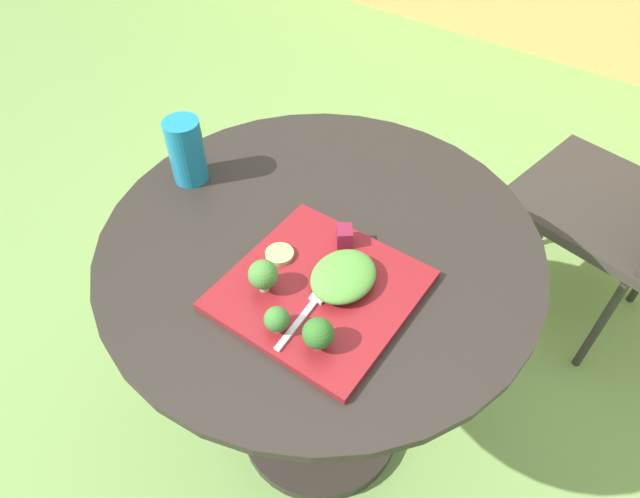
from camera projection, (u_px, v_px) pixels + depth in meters
ground_plane at (320, 422)px, 1.58m from camera, size 12.00×12.00×0.00m
patio_table at (320, 331)px, 1.25m from camera, size 0.83×0.83×0.75m
salad_plate at (320, 290)px, 0.94m from camera, size 0.30×0.30×0.01m
drinking_glass at (187, 154)px, 1.11m from camera, size 0.07×0.07×0.14m
fork at (309, 309)px, 0.90m from camera, size 0.03×0.15×0.00m
lettuce_mound at (343, 276)px, 0.93m from camera, size 0.10×0.13×0.04m
broccoli_floret_0 at (318, 334)px, 0.83m from camera, size 0.05×0.05×0.06m
broccoli_floret_1 at (262, 274)px, 0.91m from camera, size 0.05×0.05×0.06m
broccoli_floret_2 at (277, 319)px, 0.86m from camera, size 0.04×0.04×0.05m
cucumber_slice_0 at (280, 254)px, 0.98m from camera, size 0.05×0.05×0.01m
beet_chunk_0 at (344, 236)px, 0.99m from camera, size 0.04×0.04×0.03m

